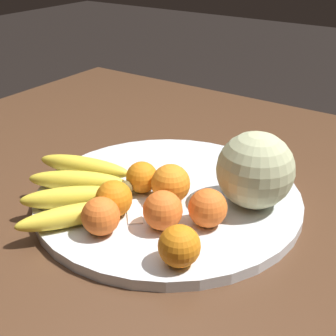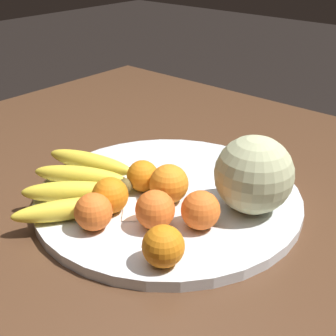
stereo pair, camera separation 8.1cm
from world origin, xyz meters
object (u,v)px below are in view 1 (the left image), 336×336
at_px(orange_mid_center, 163,210).
at_px(orange_top_small, 114,199).
at_px(orange_side_extra, 142,177).
at_px(orange_back_left, 208,208).
at_px(orange_front_left, 171,184).
at_px(banana_bunch, 77,187).
at_px(orange_back_right, 179,246).
at_px(fruit_bowl, 168,197).
at_px(orange_front_right, 101,216).
at_px(kitchen_table, 202,247).
at_px(melon, 255,170).
at_px(produce_tag, 134,212).

relative_size(orange_mid_center, orange_top_small, 1.04).
bearing_deg(orange_side_extra, orange_back_left, -9.82).
bearing_deg(orange_top_small, orange_front_left, 59.83).
xyz_separation_m(banana_bunch, orange_back_right, (0.25, -0.05, 0.01)).
relative_size(fruit_bowl, orange_front_left, 7.01).
distance_m(fruit_bowl, orange_mid_center, 0.11).
distance_m(orange_back_right, orange_top_small, 0.16).
bearing_deg(orange_front_right, banana_bunch, 151.56).
bearing_deg(orange_side_extra, kitchen_table, 18.27).
distance_m(fruit_bowl, melon, 0.17).
height_order(orange_back_left, orange_back_right, orange_back_left).
bearing_deg(orange_side_extra, fruit_bowl, 26.84).
bearing_deg(orange_back_right, kitchen_table, 109.27).
bearing_deg(orange_front_left, orange_side_extra, -178.06).
bearing_deg(banana_bunch, orange_front_right, 115.42).
relative_size(melon, banana_bunch, 0.50).
distance_m(orange_front_left, orange_side_extra, 0.06).
bearing_deg(orange_front_right, orange_mid_center, 43.03).
distance_m(kitchen_table, melon, 0.19).
bearing_deg(orange_back_left, melon, 72.04).
height_order(melon, produce_tag, melon).
distance_m(orange_front_left, orange_back_right, 0.17).
bearing_deg(orange_front_left, fruit_bowl, 134.46).
relative_size(orange_mid_center, orange_side_extra, 1.11).
xyz_separation_m(fruit_bowl, orange_back_left, (0.11, -0.05, 0.04)).
bearing_deg(kitchen_table, banana_bunch, -148.60).
height_order(fruit_bowl, orange_back_right, orange_back_right).
relative_size(orange_back_left, produce_tag, 0.91).
xyz_separation_m(banana_bunch, orange_mid_center, (0.18, 0.01, 0.01)).
distance_m(orange_mid_center, orange_back_right, 0.09).
bearing_deg(orange_front_right, fruit_bowl, 84.22).
relative_size(orange_front_left, orange_back_right, 1.11).
relative_size(orange_front_right, orange_back_left, 0.96).
relative_size(banana_bunch, orange_back_left, 4.20).
xyz_separation_m(banana_bunch, orange_front_right, (0.11, -0.06, 0.01)).
bearing_deg(banana_bunch, orange_side_extra, -171.64).
bearing_deg(orange_side_extra, orange_top_small, -84.04).
height_order(fruit_bowl, orange_front_left, orange_front_left).
xyz_separation_m(kitchen_table, produce_tag, (-0.07, -0.10, 0.10)).
xyz_separation_m(orange_back_left, orange_side_extra, (-0.15, 0.03, -0.00)).
relative_size(kitchen_table, orange_front_right, 26.24).
bearing_deg(orange_mid_center, produce_tag, 173.27).
height_order(melon, orange_side_extra, melon).
bearing_deg(kitchen_table, orange_back_right, -70.73).
bearing_deg(produce_tag, orange_front_left, 115.86).
xyz_separation_m(kitchen_table, orange_side_extra, (-0.11, -0.04, 0.13)).
bearing_deg(orange_back_left, orange_top_small, -156.73).
height_order(melon, orange_mid_center, melon).
height_order(orange_front_left, orange_back_right, orange_front_left).
bearing_deg(orange_top_small, kitchen_table, 51.07).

